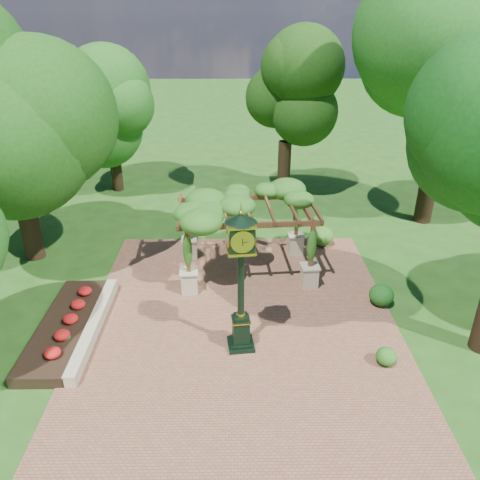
{
  "coord_description": "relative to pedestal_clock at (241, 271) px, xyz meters",
  "views": [
    {
      "loc": [
        -0.17,
        -11.49,
        9.12
      ],
      "look_at": [
        0.0,
        2.5,
        2.2
      ],
      "focal_mm": 35.0,
      "sensor_mm": 36.0,
      "label": 1
    }
  ],
  "objects": [
    {
      "name": "tree_east_far",
      "position": [
        8.83,
        9.26,
        4.11
      ],
      "size": [
        5.61,
        5.61,
        9.82
      ],
      "color": "black",
      "rests_on": "ground"
    },
    {
      "name": "brick_plaza",
      "position": [
        0.01,
        1.31,
        -2.62
      ],
      "size": [
        10.0,
        12.0,
        0.04
      ],
      "primitive_type": "cube",
      "color": "brown",
      "rests_on": "ground"
    },
    {
      "name": "tree_north",
      "position": [
        2.44,
        12.44,
        2.76
      ],
      "size": [
        3.85,
        3.85,
        7.88
      ],
      "color": "black",
      "rests_on": "ground"
    },
    {
      "name": "shrub_back",
      "position": [
        3.55,
        6.64,
        -2.18
      ],
      "size": [
        1.08,
        1.08,
        0.84
      ],
      "primitive_type": "ellipsoid",
      "rotation": [
        0.0,
        0.0,
        -0.17
      ],
      "color": "#31651D",
      "rests_on": "brick_plaza"
    },
    {
      "name": "pergola",
      "position": [
        0.28,
        4.54,
        -0.03
      ],
      "size": [
        5.25,
        3.53,
        3.17
      ],
      "rotation": [
        0.0,
        0.0,
        0.07
      ],
      "color": "#BBB08B",
      "rests_on": "brick_plaza"
    },
    {
      "name": "sundial",
      "position": [
        -0.18,
        9.73,
        -2.22
      ],
      "size": [
        0.66,
        0.66,
        0.94
      ],
      "rotation": [
        0.0,
        0.0,
        0.34
      ],
      "color": "#9B9A92",
      "rests_on": "ground"
    },
    {
      "name": "flower_bed",
      "position": [
        -5.49,
        0.81,
        -2.46
      ],
      "size": [
        1.5,
        5.0,
        0.36
      ],
      "primitive_type": "cube",
      "color": "red",
      "rests_on": "ground"
    },
    {
      "name": "tree_west_far",
      "position": [
        -6.69,
        13.73,
        1.88
      ],
      "size": [
        4.13,
        4.13,
        6.57
      ],
      "color": "black",
      "rests_on": "ground"
    },
    {
      "name": "border_wall",
      "position": [
        -4.59,
        0.81,
        -2.44
      ],
      "size": [
        0.35,
        5.0,
        0.4
      ],
      "primitive_type": "cube",
      "color": "#C6B793",
      "rests_on": "ground"
    },
    {
      "name": "ground",
      "position": [
        0.01,
        0.31,
        -2.64
      ],
      "size": [
        120.0,
        120.0,
        0.0
      ],
      "primitive_type": "plane",
      "color": "#1E4714",
      "rests_on": "ground"
    },
    {
      "name": "shrub_front",
      "position": [
        4.11,
        -0.84,
        -2.33
      ],
      "size": [
        0.75,
        0.75,
        0.53
      ],
      "primitive_type": "ellipsoid",
      "rotation": [
        0.0,
        0.0,
        0.36
      ],
      "color": "#27611B",
      "rests_on": "brick_plaza"
    },
    {
      "name": "tree_west_near",
      "position": [
        -8.32,
        5.82,
        3.53
      ],
      "size": [
        5.5,
        5.5,
        8.97
      ],
      "color": "#352215",
      "rests_on": "ground"
    },
    {
      "name": "shrub_mid",
      "position": [
        4.81,
        2.16,
        -2.22
      ],
      "size": [
        1.06,
        1.06,
        0.75
      ],
      "primitive_type": "ellipsoid",
      "rotation": [
        0.0,
        0.0,
        -0.35
      ],
      "color": "#174C15",
      "rests_on": "brick_plaza"
    },
    {
      "name": "pedestal_clock",
      "position": [
        0.0,
        0.0,
        0.0
      ],
      "size": [
        0.96,
        0.96,
        4.4
      ],
      "rotation": [
        0.0,
        0.0,
        0.11
      ],
      "color": "black",
      "rests_on": "brick_plaza"
    }
  ]
}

